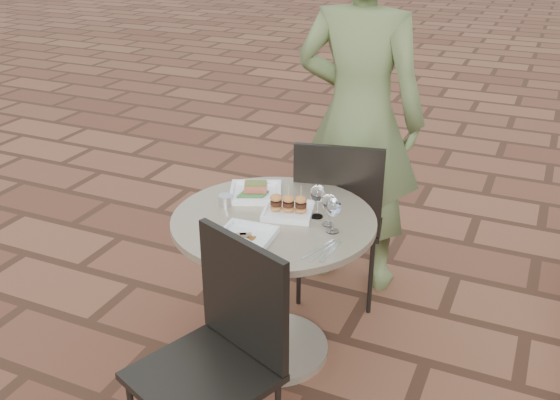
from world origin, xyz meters
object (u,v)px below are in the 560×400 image
at_px(plate_sliders, 288,207).
at_px(plate_tuna, 245,236).
at_px(chair_near, 222,343).
at_px(cafe_table, 274,266).
at_px(chair_far, 339,209).
at_px(plate_salmon, 255,192).
at_px(diner, 359,119).

distance_m(plate_sliders, plate_tuna, 0.30).
height_order(chair_near, plate_tuna, chair_near).
relative_size(chair_near, plate_tuna, 4.00).
distance_m(cafe_table, plate_tuna, 0.34).
relative_size(chair_near, plate_sliders, 3.60).
distance_m(cafe_table, chair_far, 0.57).
xyz_separation_m(cafe_table, plate_salmon, (-0.17, 0.17, 0.26)).
height_order(plate_sliders, plate_tuna, plate_sliders).
bearing_deg(plate_sliders, chair_far, 81.23).
height_order(plate_salmon, plate_tuna, plate_salmon).
distance_m(chair_far, plate_salmon, 0.52).
xyz_separation_m(chair_far, chair_near, (-0.02, -1.20, 0.00)).
xyz_separation_m(diner, plate_salmon, (-0.29, -0.64, -0.21)).
relative_size(chair_far, plate_salmon, 2.97).
xyz_separation_m(chair_far, diner, (-0.00, 0.26, 0.41)).
bearing_deg(diner, plate_salmon, 65.95).
xyz_separation_m(cafe_table, chair_far, (0.12, 0.55, 0.07)).
bearing_deg(plate_tuna, chair_far, 79.58).
xyz_separation_m(chair_near, plate_salmon, (-0.27, 0.83, 0.20)).
height_order(chair_near, plate_sliders, chair_near).
bearing_deg(plate_tuna, plate_salmon, 110.60).
relative_size(cafe_table, plate_sliders, 3.48).
relative_size(diner, plate_sliders, 7.39).
bearing_deg(plate_salmon, diner, 65.57).
xyz_separation_m(chair_far, plate_salmon, (-0.29, -0.38, 0.20)).
xyz_separation_m(chair_near, plate_sliders, (-0.05, 0.71, 0.21)).
bearing_deg(plate_tuna, chair_near, -74.46).
distance_m(chair_far, plate_sliders, 0.54).
height_order(chair_far, plate_sliders, chair_far).
distance_m(cafe_table, plate_salmon, 0.36).
bearing_deg(chair_near, plate_salmon, 129.58).
height_order(diner, plate_sliders, diner).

